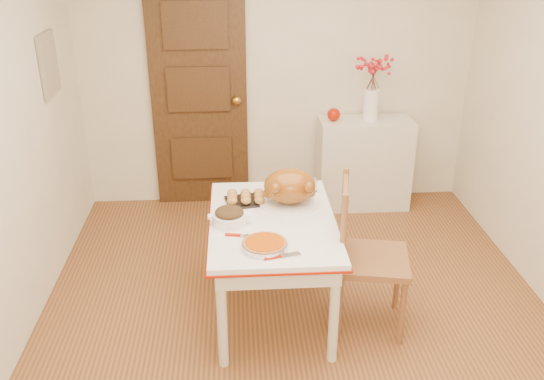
{
  "coord_description": "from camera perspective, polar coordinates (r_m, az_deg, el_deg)",
  "views": [
    {
      "loc": [
        -0.38,
        -3.15,
        2.45
      ],
      "look_at": [
        -0.16,
        0.22,
        0.89
      ],
      "focal_mm": 38.66,
      "sensor_mm": 36.0,
      "label": 1
    }
  ],
  "objects": [
    {
      "name": "photo_board",
      "position": [
        4.65,
        -20.93,
        11.39
      ],
      "size": [
        0.03,
        0.35,
        0.45
      ],
      "primitive_type": "cube",
      "color": "tan",
      "rests_on": "ground"
    },
    {
      "name": "wall_back",
      "position": [
        5.3,
        0.51,
        11.68
      ],
      "size": [
        3.5,
        0.0,
        2.5
      ],
      "primitive_type": "cube",
      "color": "beige",
      "rests_on": "ground"
    },
    {
      "name": "pumpkin_pie",
      "position": [
        3.41,
        -0.72,
        -5.26
      ],
      "size": [
        0.3,
        0.3,
        0.06
      ],
      "primitive_type": "cylinder",
      "rotation": [
        0.0,
        0.0,
        -0.12
      ],
      "color": "#AE4100",
      "rests_on": "kitchen_table"
    },
    {
      "name": "kitchen_table",
      "position": [
        3.92,
        0.05,
        -7.45
      ],
      "size": [
        0.82,
        1.19,
        0.71
      ],
      "primitive_type": null,
      "color": "white",
      "rests_on": "floor"
    },
    {
      "name": "door_back",
      "position": [
        5.32,
        -7.11,
        9.1
      ],
      "size": [
        0.85,
        0.06,
        2.06
      ],
      "primitive_type": "cube",
      "color": "black",
      "rests_on": "ground"
    },
    {
      "name": "chair_oak",
      "position": [
        3.79,
        9.76,
        -6.37
      ],
      "size": [
        0.53,
        0.53,
        1.03
      ],
      "primitive_type": null,
      "rotation": [
        0.0,
        0.0,
        1.38
      ],
      "color": "brown",
      "rests_on": "floor"
    },
    {
      "name": "carving_knife",
      "position": [
        3.54,
        -2.5,
        -4.46
      ],
      "size": [
        0.27,
        0.11,
        0.01
      ],
      "primitive_type": null,
      "rotation": [
        0.0,
        0.0,
        -0.17
      ],
      "color": "silver",
      "rests_on": "kitchen_table"
    },
    {
      "name": "drinking_glass",
      "position": [
        4.16,
        0.72,
        0.92
      ],
      "size": [
        0.07,
        0.07,
        0.11
      ],
      "primitive_type": "cylinder",
      "rotation": [
        0.0,
        0.0,
        -0.11
      ],
      "color": "white",
      "rests_on": "kitchen_table"
    },
    {
      "name": "pie_server",
      "position": [
        3.34,
        1.01,
        -6.43
      ],
      "size": [
        0.23,
        0.12,
        0.01
      ],
      "primitive_type": null,
      "rotation": [
        0.0,
        0.0,
        0.26
      ],
      "color": "silver",
      "rests_on": "kitchen_table"
    },
    {
      "name": "stuffing_dish",
      "position": [
        3.67,
        -4.16,
        -2.56
      ],
      "size": [
        0.31,
        0.26,
        0.1
      ],
      "primitive_type": null,
      "rotation": [
        0.0,
        0.0,
        0.21
      ],
      "color": "#452D17",
      "rests_on": "kitchen_table"
    },
    {
      "name": "floor",
      "position": [
        4.01,
        2.58,
        -12.95
      ],
      "size": [
        3.5,
        4.0,
        0.0
      ],
      "primitive_type": "cube",
      "color": "#55331E",
      "rests_on": "ground"
    },
    {
      "name": "shaker_pair",
      "position": [
        4.11,
        3.76,
        0.49
      ],
      "size": [
        0.1,
        0.04,
        0.1
      ],
      "primitive_type": null,
      "rotation": [
        0.0,
        0.0,
        0.0
      ],
      "color": "white",
      "rests_on": "kitchen_table"
    },
    {
      "name": "sideboard",
      "position": [
        5.46,
        8.91,
        2.57
      ],
      "size": [
        0.83,
        0.37,
        0.83
      ],
      "primitive_type": "cube",
      "color": "beige",
      "rests_on": "floor"
    },
    {
      "name": "berry_vase",
      "position": [
        5.24,
        9.74,
        9.76
      ],
      "size": [
        0.3,
        0.3,
        0.58
      ],
      "primitive_type": null,
      "color": "white",
      "rests_on": "sideboard"
    },
    {
      "name": "rolls_tray",
      "position": [
        3.95,
        -2.57,
        -0.74
      ],
      "size": [
        0.3,
        0.25,
        0.07
      ],
      "primitive_type": null,
      "rotation": [
        0.0,
        0.0,
        0.21
      ],
      "color": "#AD6C37",
      "rests_on": "kitchen_table"
    },
    {
      "name": "apple",
      "position": [
        5.24,
        6.03,
        7.32
      ],
      "size": [
        0.11,
        0.11,
        0.11
      ],
      "primitive_type": "sphere",
      "color": "#9C1300",
      "rests_on": "sideboard"
    },
    {
      "name": "turkey_platter",
      "position": [
        3.87,
        1.74,
        0.21
      ],
      "size": [
        0.47,
        0.41,
        0.26
      ],
      "primitive_type": null,
      "rotation": [
        0.0,
        0.0,
        0.23
      ],
      "color": "brown",
      "rests_on": "kitchen_table"
    }
  ]
}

